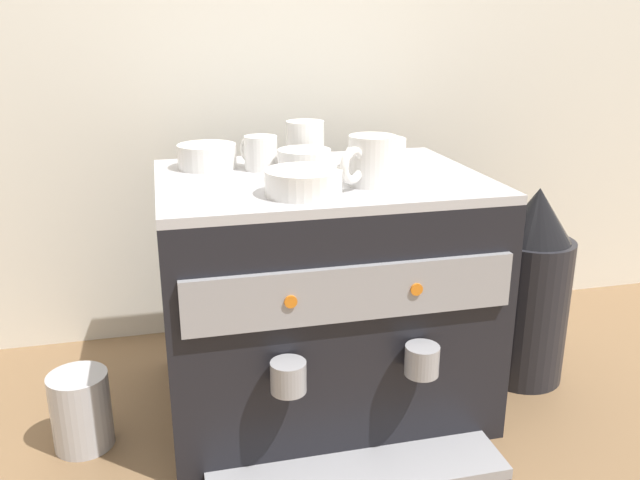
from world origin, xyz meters
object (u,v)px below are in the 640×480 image
ceramic_cup_3 (260,153)px  ceramic_bowl_2 (380,148)px  ceramic_cup_2 (369,153)px  ceramic_cup_1 (305,141)px  ceramic_bowl_0 (303,183)px  ceramic_bowl_1 (207,157)px  milk_pitcher (81,410)px  ceramic_bowl_3 (304,162)px  espresso_machine (321,294)px  ceramic_cup_0 (370,161)px  coffee_grinder (529,291)px

ceramic_cup_3 → ceramic_bowl_2: ceramic_cup_3 is taller
ceramic_cup_2 → ceramic_cup_1: bearing=137.3°
ceramic_cup_2 → ceramic_bowl_0: (-0.16, -0.16, -0.01)m
ceramic_bowl_0 → ceramic_bowl_1: (-0.13, 0.24, 0.00)m
ceramic_bowl_0 → milk_pitcher: size_ratio=0.89×
ceramic_cup_2 → ceramic_bowl_3: ceramic_cup_2 is taller
ceramic_cup_2 → ceramic_bowl_3: bearing=-175.4°
ceramic_bowl_0 → ceramic_cup_3: bearing=100.7°
ceramic_cup_3 → ceramic_bowl_3: 0.09m
ceramic_cup_3 → ceramic_bowl_1: ceramic_cup_3 is taller
ceramic_bowl_3 → ceramic_bowl_2: bearing=30.9°
ceramic_bowl_1 → ceramic_bowl_3: (0.17, -0.09, -0.00)m
ceramic_bowl_2 → ceramic_bowl_1: bearing=-177.3°
espresso_machine → ceramic_cup_2: ceramic_cup_2 is taller
ceramic_cup_0 → ceramic_cup_2: ceramic_cup_0 is taller
ceramic_cup_0 → ceramic_cup_3: bearing=133.3°
ceramic_cup_3 → coffee_grinder: ceramic_cup_3 is taller
ceramic_bowl_0 → coffee_grinder: bearing=11.9°
ceramic_bowl_1 → coffee_grinder: bearing=-12.1°
ceramic_bowl_0 → coffee_grinder: ceramic_bowl_0 is taller
milk_pitcher → ceramic_bowl_2: bearing=17.2°
ceramic_bowl_2 → ceramic_bowl_3: (-0.18, -0.11, 0.00)m
ceramic_cup_0 → ceramic_cup_1: size_ratio=1.09×
espresso_machine → ceramic_cup_1: ceramic_cup_1 is taller
milk_pitcher → ceramic_cup_3: bearing=21.2°
espresso_machine → ceramic_bowl_0: 0.28m
coffee_grinder → milk_pitcher: (-0.88, -0.04, -0.12)m
ceramic_cup_3 → ceramic_cup_0: bearing=-46.7°
espresso_machine → ceramic_bowl_1: 0.34m
espresso_machine → ceramic_bowl_0: ceramic_bowl_0 is taller
ceramic_cup_3 → milk_pitcher: 0.56m
espresso_machine → ceramic_bowl_2: bearing=40.8°
ceramic_bowl_2 → milk_pitcher: (-0.60, -0.19, -0.40)m
ceramic_bowl_2 → ceramic_cup_1: bearing=-178.7°
espresso_machine → coffee_grinder: espresso_machine is taller
espresso_machine → ceramic_bowl_0: (-0.06, -0.12, 0.25)m
espresso_machine → ceramic_bowl_2: ceramic_bowl_2 is taller
ceramic_cup_3 → espresso_machine: bearing=-41.1°
ceramic_bowl_2 → coffee_grinder: (0.28, -0.15, -0.28)m
milk_pitcher → ceramic_bowl_1: bearing=33.8°
espresso_machine → coffee_grinder: 0.44m
ceramic_bowl_3 → ceramic_cup_1: bearing=76.9°
espresso_machine → ceramic_cup_3: bearing=138.9°
ceramic_cup_1 → ceramic_bowl_2: 0.16m
espresso_machine → ceramic_bowl_3: (-0.02, 0.03, 0.25)m
espresso_machine → ceramic_bowl_1: size_ratio=5.28×
ceramic_cup_0 → ceramic_bowl_1: bearing=141.3°
ceramic_bowl_1 → ceramic_cup_1: bearing=3.9°
ceramic_bowl_3 → coffee_grinder: ceramic_bowl_3 is taller
ceramic_cup_3 → ceramic_bowl_0: 0.21m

